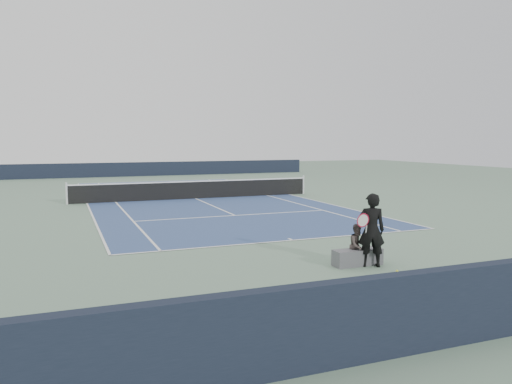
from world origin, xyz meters
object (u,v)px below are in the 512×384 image
object	(u,v)px
tennis_net	(195,189)
tennis_player	(371,230)
spectator_bench	(358,251)
tennis_ball	(397,271)

from	to	relation	value
tennis_net	tennis_player	xyz separation A→B (m)	(0.41, -15.45, 0.41)
tennis_net	tennis_player	bearing A→B (deg)	-88.49
spectator_bench	tennis_player	bearing A→B (deg)	-44.75
tennis_player	spectator_bench	xyz separation A→B (m)	(-0.23, 0.23, -0.55)
tennis_net	spectator_bench	bearing A→B (deg)	-89.33
tennis_ball	spectator_bench	distance (m)	1.11
tennis_player	spectator_bench	distance (m)	0.64
tennis_player	tennis_net	bearing A→B (deg)	91.51
spectator_bench	tennis_ball	bearing A→B (deg)	-62.37
tennis_player	tennis_ball	distance (m)	1.16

